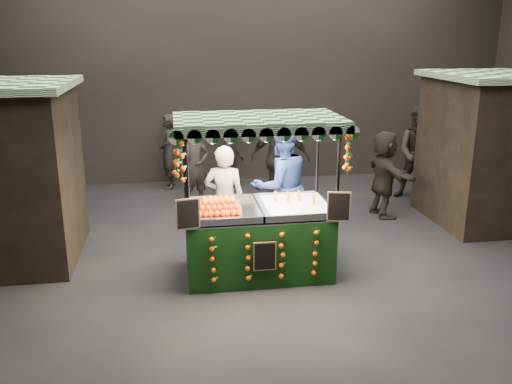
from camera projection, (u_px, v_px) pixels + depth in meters
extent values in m
plane|color=black|center=(286.00, 268.00, 7.83)|extent=(12.00, 12.00, 0.00)
cube|color=black|center=(241.00, 68.00, 11.86)|extent=(12.00, 0.10, 5.00)
cube|color=black|center=(258.00, 243.00, 7.55)|extent=(1.95, 1.07, 0.89)
cube|color=silver|center=(258.00, 212.00, 7.42)|extent=(1.95, 1.07, 0.04)
cylinder|color=black|center=(189.00, 216.00, 6.75)|extent=(0.04, 0.04, 2.13)
cylinder|color=black|center=(337.00, 209.00, 7.03)|extent=(0.04, 0.04, 2.13)
cylinder|color=black|center=(186.00, 193.00, 7.71)|extent=(0.04, 0.04, 2.13)
cylinder|color=black|center=(316.00, 187.00, 7.99)|extent=(0.04, 0.04, 2.13)
cube|color=#11511E|center=(258.00, 119.00, 7.06)|extent=(2.18, 1.29, 0.07)
cube|color=silver|center=(296.00, 206.00, 7.48)|extent=(0.87, 0.96, 0.07)
cube|color=black|center=(188.00, 214.00, 6.69)|extent=(0.30, 0.08, 0.39)
cube|color=black|center=(339.00, 207.00, 6.97)|extent=(0.30, 0.08, 0.39)
cube|color=black|center=(265.00, 256.00, 7.00)|extent=(0.30, 0.02, 0.39)
imported|color=gray|center=(225.00, 200.00, 8.15)|extent=(0.68, 0.53, 1.67)
imported|color=navy|center=(281.00, 187.00, 8.31)|extent=(1.12, 0.97, 1.97)
imported|color=#2A2422|center=(195.00, 166.00, 10.47)|extent=(0.64, 0.51, 1.54)
imported|color=black|center=(419.00, 154.00, 10.81)|extent=(1.14, 1.06, 1.87)
imported|color=black|center=(280.00, 159.00, 10.28)|extent=(1.21, 0.75, 1.92)
imported|color=#282520|center=(234.00, 153.00, 11.75)|extent=(0.93, 1.12, 1.50)
imported|color=black|center=(20.00, 155.00, 10.67)|extent=(1.04, 0.83, 1.86)
imported|color=#2A2622|center=(384.00, 174.00, 9.84)|extent=(0.62, 1.51, 1.58)
imported|color=#282520|center=(169.00, 152.00, 11.62)|extent=(0.40, 0.59, 1.60)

